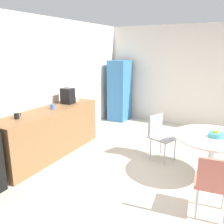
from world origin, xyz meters
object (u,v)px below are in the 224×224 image
Objects in this scene: round_table at (212,143)px; mug_red at (17,116)px; fruit_bowl at (216,134)px; coffee_maker at (68,96)px; chair_gray at (159,132)px; chair_coral at (214,181)px; locker_cabinet at (120,91)px; mug_white at (77,99)px; mug_green at (53,107)px.

mug_red reaches higher than round_table.
fruit_bowl is 1.70× the size of mug_red.
round_table is 9.02× the size of mug_red.
coffee_maker is (0.12, 2.87, 0.30)m from fruit_bowl.
chair_coral is at bearing -141.05° from chair_gray.
chair_coral is at bearing -138.76° from locker_cabinet.
mug_red is at bearing 178.32° from mug_white.
round_table is at bearing -91.77° from coffee_maker.
chair_gray reaches higher than round_table.
chair_gray is (1.33, 1.07, 0.00)m from chair_coral.
chair_coral is (-0.99, -0.13, -0.08)m from round_table.
locker_cabinet reaches higher than coffee_maker.
round_table is at bearing -81.47° from mug_green.
chair_gray is 6.43× the size of mug_green.
locker_cabinet is 7.69× the size of fruit_bowl.
round_table is at bearing -129.78° from locker_cabinet.
mug_white is 1.00× the size of mug_green.
coffee_maker is (-0.25, 1.89, 0.54)m from chair_gray.
fruit_bowl is 2.89m from mug_white.
mug_green is 0.52m from coffee_maker.
mug_red is (-0.77, 0.07, 0.00)m from mug_green.
locker_cabinet is 2.70m from mug_green.
chair_coral and fruit_bowl have the same top height.
chair_gray is 2.49m from mug_red.
round_table is 9.02× the size of mug_white.
chair_coral is 3.27m from mug_white.
chair_gray is 6.43× the size of mug_white.
mug_green is at bearing -175.60° from coffee_maker.
locker_cabinet is at bearing 50.22° from round_table.
round_table is 2.87m from coffee_maker.
fruit_bowl is (-0.03, -0.04, 0.16)m from round_table.
mug_green is (-0.75, 1.85, 0.43)m from chair_gray.
chair_gray is at bearing -90.82° from mug_white.
coffee_maker is (0.09, 2.83, 0.46)m from round_table.
fruit_bowl is 1.70× the size of mug_white.
chair_gray is 1.98m from coffee_maker.
chair_coral is at bearing -110.01° from coffee_maker.
round_table is 1.40× the size of chair_coral.
fruit_bowl is 0.69× the size of coffee_maker.
coffee_maker is at bearing 97.47° from chair_gray.
mug_white is at bearing 89.18° from chair_gray.
chair_coral is 6.43× the size of mug_white.
round_table is at bearing 7.50° from chair_coral.
mug_white is at bearing 1.74° from mug_green.
round_table is 5.31× the size of fruit_bowl.
round_table is 1.40× the size of chair_gray.
chair_coral is 6.43× the size of mug_red.
round_table is 2.86m from mug_white.
chair_gray is at bearing -137.29° from locker_cabinet.
locker_cabinet is 4.35m from chair_coral.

